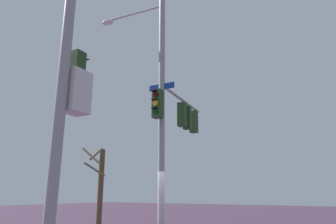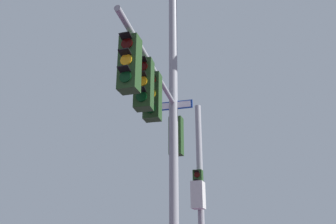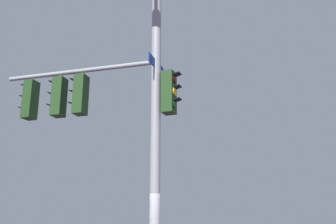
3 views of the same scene
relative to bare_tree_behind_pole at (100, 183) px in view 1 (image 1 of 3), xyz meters
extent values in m
cylinder|color=gray|center=(-4.11, -7.15, 2.63)|extent=(0.25, 0.25, 9.97)
cylinder|color=silver|center=(-4.30, -5.77, 7.12)|extent=(0.49, 2.78, 0.10)
ellipsoid|color=silver|center=(-4.49, -4.39, 7.04)|extent=(0.44, 0.64, 0.20)
cylinder|color=gray|center=(-1.90, -6.84, 3.52)|extent=(4.43, 0.74, 0.12)
cube|color=#1E3D19|center=(-1.99, -6.86, 2.82)|extent=(0.34, 0.40, 1.10)
cylinder|color=#2F0403|center=(-1.83, -6.84, 3.16)|extent=(0.06, 0.22, 0.22)
cube|color=black|center=(-1.75, -6.83, 3.28)|extent=(0.19, 0.23, 0.06)
cylinder|color=#F2A814|center=(-1.83, -6.84, 2.82)|extent=(0.06, 0.22, 0.22)
cube|color=black|center=(-1.75, -6.83, 2.94)|extent=(0.19, 0.23, 0.06)
cylinder|color=black|center=(-1.83, -6.84, 2.48)|extent=(0.06, 0.22, 0.22)
cube|color=black|center=(-1.75, -6.83, 2.60)|extent=(0.19, 0.23, 0.06)
cylinder|color=gray|center=(-1.99, -6.86, 3.44)|extent=(0.04, 0.04, 0.15)
cube|color=#1E3D19|center=(-1.34, -6.77, 2.82)|extent=(0.35, 0.40, 1.10)
cylinder|color=#2F0403|center=(-1.18, -6.74, 3.16)|extent=(0.06, 0.22, 0.22)
cube|color=black|center=(-1.10, -6.73, 3.28)|extent=(0.19, 0.23, 0.06)
cylinder|color=#F2A814|center=(-1.18, -6.74, 2.82)|extent=(0.06, 0.22, 0.22)
cube|color=black|center=(-1.10, -6.73, 2.94)|extent=(0.19, 0.23, 0.06)
cylinder|color=black|center=(-1.18, -6.74, 2.48)|extent=(0.06, 0.22, 0.22)
cube|color=black|center=(-1.10, -6.73, 2.60)|extent=(0.19, 0.23, 0.06)
cylinder|color=gray|center=(-1.34, -6.77, 3.44)|extent=(0.04, 0.04, 0.15)
cube|color=#1E3D19|center=(-0.44, -6.64, 2.82)|extent=(0.32, 0.38, 1.10)
cylinder|color=#2F0403|center=(-0.27, -6.63, 3.16)|extent=(0.04, 0.22, 0.22)
cube|color=black|center=(-0.20, -6.62, 3.28)|extent=(0.17, 0.22, 0.06)
cylinder|color=#F2A814|center=(-0.27, -6.63, 2.82)|extent=(0.04, 0.22, 0.22)
cube|color=black|center=(-0.20, -6.62, 2.94)|extent=(0.17, 0.22, 0.06)
cylinder|color=black|center=(-0.27, -6.63, 2.48)|extent=(0.04, 0.22, 0.22)
cube|color=black|center=(-0.20, -6.62, 2.60)|extent=(0.17, 0.22, 0.06)
cylinder|color=gray|center=(-0.44, -6.64, 3.44)|extent=(0.04, 0.04, 0.15)
cube|color=#1E3D19|center=(-4.45, -7.20, 2.65)|extent=(0.32, 0.38, 1.10)
cylinder|color=#2F0403|center=(-4.61, -7.21, 2.99)|extent=(0.04, 0.22, 0.22)
cube|color=black|center=(-4.69, -7.21, 3.11)|extent=(0.17, 0.22, 0.06)
cylinder|color=#F2A814|center=(-4.61, -7.21, 2.65)|extent=(0.04, 0.22, 0.22)
cube|color=black|center=(-4.69, -7.21, 2.77)|extent=(0.17, 0.22, 0.06)
cylinder|color=black|center=(-4.61, -7.21, 2.31)|extent=(0.04, 0.22, 0.22)
cube|color=black|center=(-4.69, -7.21, 2.43)|extent=(0.17, 0.22, 0.06)
cube|color=navy|center=(-4.11, -7.15, 3.45)|extent=(0.15, 1.10, 0.24)
cube|color=white|center=(-4.09, -7.15, 3.45)|extent=(0.11, 1.00, 0.18)
cylinder|color=gray|center=(-9.39, -8.00, 1.59)|extent=(0.25, 0.25, 7.89)
cube|color=silver|center=(-8.97, -7.97, 1.67)|extent=(0.61, 0.50, 1.03)
cube|color=#1E3D19|center=(-9.04, -7.98, 2.10)|extent=(0.32, 0.37, 1.10)
cylinder|color=#2F0403|center=(-8.88, -7.97, 2.44)|extent=(0.04, 0.22, 0.22)
cube|color=black|center=(-8.80, -7.97, 2.56)|extent=(0.17, 0.22, 0.06)
cylinder|color=#F2A814|center=(-8.88, -7.97, 2.10)|extent=(0.04, 0.22, 0.22)
cube|color=black|center=(-8.80, -7.97, 2.22)|extent=(0.17, 0.22, 0.06)
cylinder|color=black|center=(-8.88, -7.97, 1.76)|extent=(0.04, 0.22, 0.22)
cube|color=black|center=(-8.80, -7.97, 1.88)|extent=(0.17, 0.22, 0.06)
cylinder|color=brown|center=(0.07, -0.01, -0.18)|extent=(0.33, 0.33, 4.35)
cylinder|color=brown|center=(-0.75, 0.04, 1.50)|extent=(0.23, 1.72, 1.16)
cylinder|color=brown|center=(0.03, 0.49, 1.74)|extent=(1.08, 0.19, 0.87)
cylinder|color=brown|center=(-0.65, -0.13, 0.75)|extent=(0.37, 1.51, 0.89)
camera|label=1|loc=(-13.49, -13.40, -0.64)|focal=32.31mm
camera|label=2|loc=(4.95, -3.77, -0.45)|focal=39.71mm
camera|label=3|loc=(-8.34, 1.49, -0.66)|focal=42.72mm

